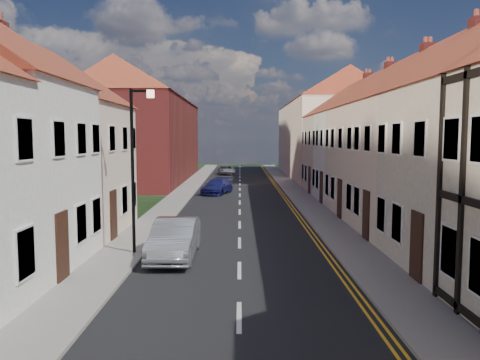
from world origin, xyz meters
name	(u,v)px	position (x,y,z in m)	size (l,w,h in m)	color
road	(240,212)	(0.00, 30.00, 0.01)	(7.00, 90.00, 0.02)	black
pavement_left	(164,211)	(-4.40, 30.00, 0.06)	(1.80, 90.00, 0.12)	#A19A92
pavement_right	(315,211)	(4.40, 30.00, 0.06)	(1.80, 90.00, 0.12)	#A19A92
cottage_r_cream_mid	(452,135)	(9.30, 23.50, 4.48)	(8.30, 5.20, 9.00)	beige
cottage_r_pink	(408,135)	(9.30, 28.90, 4.47)	(8.30, 6.00, 9.00)	beige
cottage_r_white_far	(379,136)	(9.30, 34.30, 4.48)	(8.30, 5.20, 9.00)	white
cottage_r_cream_far	(359,136)	(9.30, 39.70, 4.47)	(8.30, 6.00, 9.00)	#BAB39C
cottage_l_pink	(31,137)	(-9.30, 23.85, 4.37)	(8.30, 6.30, 8.80)	beige
block_right_far	(324,129)	(9.30, 55.00, 5.29)	(8.30, 24.20, 10.50)	#BAB39C
block_left_far	(147,128)	(-9.30, 50.00, 5.29)	(8.30, 24.20, 10.50)	maroon
lamppost	(135,160)	(-3.81, 20.00, 3.54)	(0.88, 0.15, 6.00)	black
car_mid	(175,239)	(-2.34, 19.63, 0.70)	(1.49, 4.28, 1.41)	gray
car_far	(217,186)	(-1.75, 38.94, 0.59)	(1.64, 4.04, 1.17)	navy
car_distant	(227,170)	(-1.57, 57.69, 0.54)	(1.78, 3.86, 1.07)	#96979D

